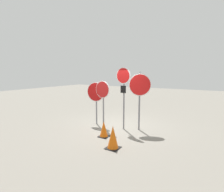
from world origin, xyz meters
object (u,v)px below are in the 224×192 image
at_px(stop_sign_2, 123,84).
at_px(traffic_cone_0, 104,129).
at_px(stop_sign_1, 103,93).
at_px(stop_sign_3, 140,89).
at_px(stop_sign_0, 96,94).
at_px(traffic_cone_1, 113,137).

distance_m(stop_sign_2, traffic_cone_0, 2.00).
height_order(stop_sign_1, stop_sign_2, stop_sign_2).
xyz_separation_m(stop_sign_3, traffic_cone_0, (-0.84, -1.41, -1.44)).
xyz_separation_m(stop_sign_0, traffic_cone_1, (2.03, -1.86, -1.05)).
relative_size(stop_sign_0, traffic_cone_1, 2.65).
relative_size(stop_sign_3, traffic_cone_1, 3.29).
distance_m(stop_sign_2, traffic_cone_1, 2.48).
height_order(stop_sign_0, stop_sign_3, stop_sign_3).
xyz_separation_m(stop_sign_1, stop_sign_3, (1.46, 0.56, 0.21)).
bearing_deg(traffic_cone_0, stop_sign_3, 59.00).
bearing_deg(stop_sign_3, stop_sign_0, 156.45).
height_order(stop_sign_2, traffic_cone_1, stop_sign_2).
bearing_deg(stop_sign_2, traffic_cone_0, -93.61).
height_order(stop_sign_3, traffic_cone_1, stop_sign_3).
distance_m(stop_sign_0, stop_sign_1, 0.69).
height_order(traffic_cone_0, traffic_cone_1, traffic_cone_1).
height_order(stop_sign_0, stop_sign_1, stop_sign_1).
height_order(stop_sign_2, traffic_cone_0, stop_sign_2).
distance_m(stop_sign_1, traffic_cone_0, 1.61).
relative_size(stop_sign_2, traffic_cone_1, 3.53).
height_order(stop_sign_0, stop_sign_2, stop_sign_2).
bearing_deg(stop_sign_0, stop_sign_1, -34.39).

